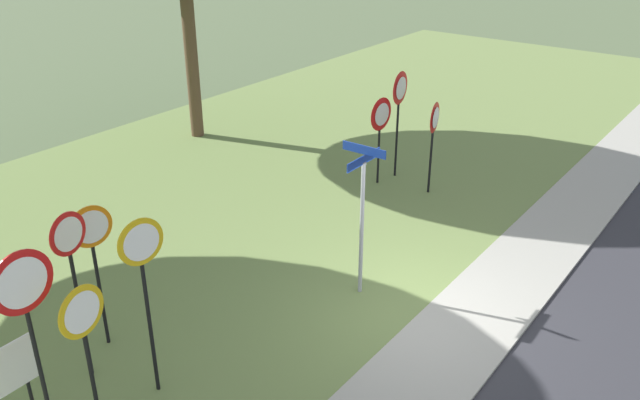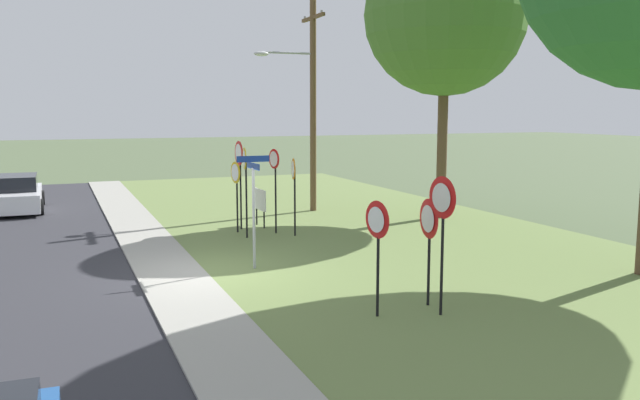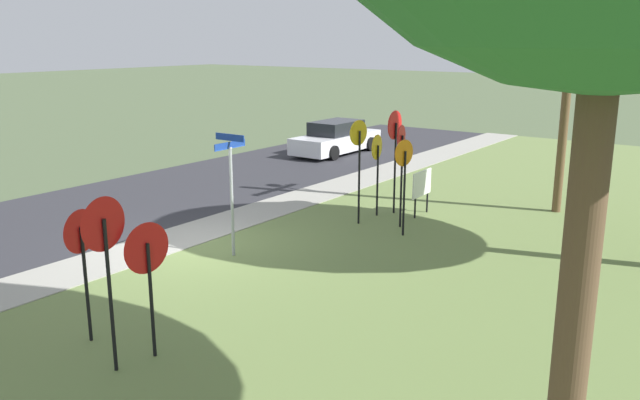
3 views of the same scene
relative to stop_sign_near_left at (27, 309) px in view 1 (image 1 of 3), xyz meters
The scene contains 12 objects.
ground_plane 6.17m from the stop_sign_near_left, 23.28° to the right, with size 160.00×160.00×0.00m, color #4C5B3D.
sidewalk_strip 6.50m from the stop_sign_near_left, 30.15° to the right, with size 44.00×1.60×0.06m, color #99968C.
grass_median 6.82m from the stop_sign_near_left, 34.96° to the left, with size 44.00×12.00×0.04m, color olive.
stop_sign_near_left is the anchor object (origin of this frame).
stop_sign_near_right 1.51m from the stop_sign_near_left, ahead, with size 0.65×0.13×2.74m.
stop_sign_far_left 2.16m from the stop_sign_near_left, 35.72° to the left, with size 0.64×0.15×2.40m.
stop_sign_far_center 0.74m from the stop_sign_near_left, 27.06° to the right, with size 0.68×0.13×2.25m.
stop_sign_far_right 1.41m from the stop_sign_near_left, 36.44° to the left, with size 0.61×0.14×2.65m.
yield_sign_near_left 9.84m from the stop_sign_near_left, ahead, with size 0.70×0.16×2.19m.
yield_sign_near_right 9.66m from the stop_sign_near_left, ahead, with size 0.79×0.12×2.14m.
yield_sign_far_left 10.26m from the stop_sign_near_left, ahead, with size 0.79×0.12×2.64m.
street_name_post 5.46m from the stop_sign_near_left, 11.59° to the right, with size 0.96×0.82×2.76m.
Camera 1 is at (-8.31, -4.18, 6.51)m, focal length 36.91 mm.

